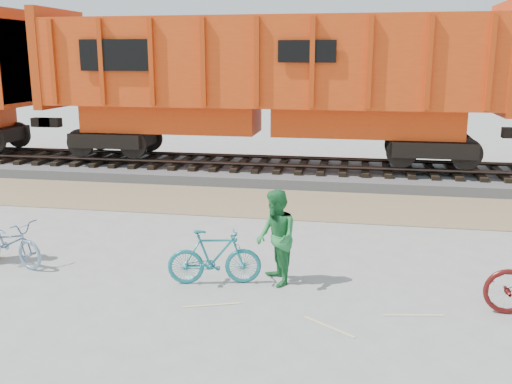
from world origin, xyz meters
TOP-DOWN VIEW (x-y plane):
  - ground at (0.00, 0.00)m, footprint 120.00×120.00m
  - gravel_strip at (0.00, 5.50)m, footprint 120.00×3.00m
  - ballast_bed at (0.00, 9.00)m, footprint 120.00×4.00m
  - track at (0.00, 9.00)m, footprint 120.00×2.60m
  - hopper_car_center at (-1.82, 9.00)m, footprint 14.00×3.13m
  - bicycle_blue at (-5.06, 0.24)m, footprint 1.71×1.03m
  - bicycle_teal at (-1.17, 0.05)m, footprint 1.61×0.76m
  - person_man at (-0.17, 0.25)m, footprint 0.88×0.96m

SIDE VIEW (x-z plane):
  - ground at x=0.00m, z-range 0.00..0.00m
  - gravel_strip at x=0.00m, z-range 0.00..0.02m
  - ballast_bed at x=0.00m, z-range 0.00..0.30m
  - bicycle_blue at x=-5.06m, z-range 0.00..0.85m
  - bicycle_teal at x=-1.17m, z-range 0.00..0.93m
  - track at x=0.00m, z-range 0.35..0.59m
  - person_man at x=-0.17m, z-range 0.00..1.60m
  - hopper_car_center at x=-1.82m, z-range 0.68..5.33m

